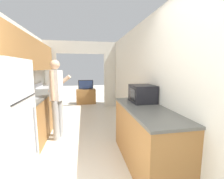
# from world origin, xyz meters

# --- Properties ---
(wall_left) EXTENTS (0.38, 6.99, 2.50)m
(wall_left) POSITION_xyz_m (-1.26, 2.17, 1.51)
(wall_left) COLOR silver
(wall_left) RESTS_ON ground_plane
(wall_right) EXTENTS (0.06, 6.99, 2.50)m
(wall_right) POSITION_xyz_m (1.35, 1.70, 1.25)
(wall_right) COLOR silver
(wall_right) RESTS_ON ground_plane
(wall_far_with_doorway) EXTENTS (3.04, 0.06, 2.50)m
(wall_far_with_doorway) POSITION_xyz_m (0.00, 4.62, 1.45)
(wall_far_with_doorway) COLOR silver
(wall_far_with_doorway) RESTS_ON ground_plane
(counter_left) EXTENTS (0.62, 3.43, 0.93)m
(counter_left) POSITION_xyz_m (-1.02, 2.49, 0.46)
(counter_left) COLOR #9E6B38
(counter_left) RESTS_ON ground_plane
(counter_right) EXTENTS (0.62, 1.63, 0.93)m
(counter_right) POSITION_xyz_m (1.02, 0.92, 0.46)
(counter_right) COLOR #9E6B38
(counter_right) RESTS_ON ground_plane
(range_oven) EXTENTS (0.66, 0.78, 1.07)m
(range_oven) POSITION_xyz_m (-1.01, 3.78, 0.47)
(range_oven) COLOR #B7B7BC
(range_oven) RESTS_ON ground_plane
(person) EXTENTS (0.53, 0.45, 1.69)m
(person) POSITION_xyz_m (-0.49, 2.12, 0.91)
(person) COLOR #9E9E9E
(person) RESTS_ON ground_plane
(microwave) EXTENTS (0.40, 0.44, 0.31)m
(microwave) POSITION_xyz_m (1.10, 1.30, 1.08)
(microwave) COLOR black
(microwave) RESTS_ON counter_right
(tv_cabinet) EXTENTS (0.81, 0.42, 0.62)m
(tv_cabinet) POSITION_xyz_m (0.17, 5.28, 0.31)
(tv_cabinet) COLOR #9E6B38
(tv_cabinet) RESTS_ON ground_plane
(television) EXTENTS (0.62, 0.16, 0.40)m
(television) POSITION_xyz_m (0.17, 5.24, 0.82)
(television) COLOR black
(television) RESTS_ON tv_cabinet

